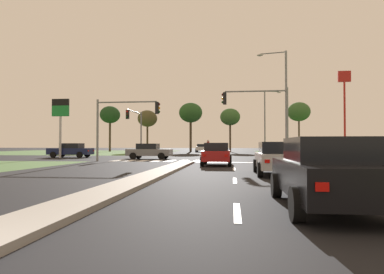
{
  "coord_description": "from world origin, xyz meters",
  "views": [
    {
      "loc": [
        3.41,
        -2.87,
        1.38
      ],
      "look_at": [
        -1.51,
        37.81,
        2.31
      ],
      "focal_mm": 31.24,
      "sensor_mm": 36.0,
      "label": 1
    }
  ],
  "objects_px": {
    "treeline_second": "(147,119)",
    "treeline_fourth": "(230,117)",
    "street_lamp_second": "(284,99)",
    "pedestrian_at_median": "(208,145)",
    "car_silver_second": "(278,158)",
    "treeline_third": "(191,113)",
    "traffic_signal_near_left": "(122,118)",
    "street_lamp_third": "(266,118)",
    "car_white_fourth": "(202,148)",
    "fuel_price_totem": "(60,115)",
    "car_red_sixth": "(217,154)",
    "fastfood_pole_sign": "(344,94)",
    "car_black_third": "(328,172)",
    "car_grey_fifth": "(149,151)",
    "car_navy_near": "(71,150)",
    "traffic_signal_far_left": "(136,124)",
    "treeline_near": "(110,115)",
    "traffic_signal_near_right": "(263,111)",
    "treeline_fifth": "(299,112)"
  },
  "relations": [
    {
      "from": "car_navy_near",
      "to": "traffic_signal_far_left",
      "type": "xyz_separation_m",
      "value": [
        6.07,
        3.61,
        2.97
      ]
    },
    {
      "from": "car_silver_second",
      "to": "treeline_fifth",
      "type": "distance_m",
      "value": 49.23
    },
    {
      "from": "car_white_fourth",
      "to": "treeline_fourth",
      "type": "height_order",
      "value": "treeline_fourth"
    },
    {
      "from": "treeline_second",
      "to": "fastfood_pole_sign",
      "type": "bearing_deg",
      "value": -19.05
    },
    {
      "from": "car_red_sixth",
      "to": "fastfood_pole_sign",
      "type": "relative_size",
      "value": 0.35
    },
    {
      "from": "treeline_near",
      "to": "fuel_price_totem",
      "type": "bearing_deg",
      "value": -78.58
    },
    {
      "from": "car_white_fourth",
      "to": "pedestrian_at_median",
      "type": "bearing_deg",
      "value": 97.97
    },
    {
      "from": "fuel_price_totem",
      "to": "treeline_fourth",
      "type": "height_order",
      "value": "treeline_fourth"
    },
    {
      "from": "treeline_fourth",
      "to": "traffic_signal_near_left",
      "type": "bearing_deg",
      "value": -103.44
    },
    {
      "from": "car_white_fourth",
      "to": "street_lamp_third",
      "type": "height_order",
      "value": "street_lamp_third"
    },
    {
      "from": "traffic_signal_near_left",
      "to": "traffic_signal_far_left",
      "type": "xyz_separation_m",
      "value": [
        -2.05,
        11.06,
        0.18
      ]
    },
    {
      "from": "traffic_signal_near_left",
      "to": "traffic_signal_near_right",
      "type": "bearing_deg",
      "value": 0.0
    },
    {
      "from": "car_black_third",
      "to": "traffic_signal_far_left",
      "type": "bearing_deg",
      "value": 113.63
    },
    {
      "from": "pedestrian_at_median",
      "to": "fastfood_pole_sign",
      "type": "height_order",
      "value": "fastfood_pole_sign"
    },
    {
      "from": "fastfood_pole_sign",
      "to": "car_navy_near",
      "type": "bearing_deg",
      "value": -152.89
    },
    {
      "from": "car_white_fourth",
      "to": "car_red_sixth",
      "type": "xyz_separation_m",
      "value": [
        4.62,
        -39.1,
        0.0
      ]
    },
    {
      "from": "car_navy_near",
      "to": "traffic_signal_far_left",
      "type": "bearing_deg",
      "value": -59.22
    },
    {
      "from": "car_grey_fifth",
      "to": "pedestrian_at_median",
      "type": "xyz_separation_m",
      "value": [
        4.72,
        12.41,
        0.53
      ]
    },
    {
      "from": "car_navy_near",
      "to": "car_black_third",
      "type": "distance_m",
      "value": 32.45
    },
    {
      "from": "car_black_third",
      "to": "traffic_signal_near_right",
      "type": "distance_m",
      "value": 19.05
    },
    {
      "from": "traffic_signal_near_right",
      "to": "treeline_third",
      "type": "distance_m",
      "value": 38.62
    },
    {
      "from": "car_grey_fifth",
      "to": "street_lamp_third",
      "type": "xyz_separation_m",
      "value": [
        12.95,
        20.25,
        4.6
      ]
    },
    {
      "from": "car_silver_second",
      "to": "pedestrian_at_median",
      "type": "distance_m",
      "value": 28.28
    },
    {
      "from": "traffic_signal_far_left",
      "to": "treeline_fifth",
      "type": "bearing_deg",
      "value": 48.22
    },
    {
      "from": "car_grey_fifth",
      "to": "pedestrian_at_median",
      "type": "relative_size",
      "value": 2.26
    },
    {
      "from": "street_lamp_third",
      "to": "fastfood_pole_sign",
      "type": "relative_size",
      "value": 0.79
    },
    {
      "from": "traffic_signal_near_left",
      "to": "treeline_third",
      "type": "bearing_deg",
      "value": 88.4
    },
    {
      "from": "car_silver_second",
      "to": "car_white_fourth",
      "type": "distance_m",
      "value": 46.4
    },
    {
      "from": "fastfood_pole_sign",
      "to": "treeline_fifth",
      "type": "distance_m",
      "value": 13.25
    },
    {
      "from": "street_lamp_second",
      "to": "treeline_fourth",
      "type": "xyz_separation_m",
      "value": [
        -5.05,
        31.03,
        0.9
      ]
    },
    {
      "from": "treeline_third",
      "to": "treeline_fourth",
      "type": "xyz_separation_m",
      "value": [
        7.53,
        -1.22,
        -0.98
      ]
    },
    {
      "from": "car_silver_second",
      "to": "car_white_fourth",
      "type": "xyz_separation_m",
      "value": [
        -7.71,
        45.76,
        -0.01
      ]
    },
    {
      "from": "car_black_third",
      "to": "fastfood_pole_sign",
      "type": "relative_size",
      "value": 0.37
    },
    {
      "from": "car_grey_fifth",
      "to": "car_red_sixth",
      "type": "distance_m",
      "value": 11.07
    },
    {
      "from": "traffic_signal_near_left",
      "to": "street_lamp_third",
      "type": "relative_size",
      "value": 0.56
    },
    {
      "from": "traffic_signal_far_left",
      "to": "street_lamp_third",
      "type": "xyz_separation_m",
      "value": [
        16.11,
        13.91,
        1.61
      ]
    },
    {
      "from": "traffic_signal_near_left",
      "to": "treeline_third",
      "type": "distance_m",
      "value": 37.28
    },
    {
      "from": "treeline_second",
      "to": "treeline_fourth",
      "type": "relative_size",
      "value": 0.98
    },
    {
      "from": "fuel_price_totem",
      "to": "traffic_signal_far_left",
      "type": "bearing_deg",
      "value": 35.53
    },
    {
      "from": "car_grey_fifth",
      "to": "treeline_fourth",
      "type": "distance_m",
      "value": 32.51
    },
    {
      "from": "street_lamp_second",
      "to": "pedestrian_at_median",
      "type": "bearing_deg",
      "value": 122.34
    },
    {
      "from": "fastfood_pole_sign",
      "to": "fuel_price_totem",
      "type": "bearing_deg",
      "value": -151.78
    },
    {
      "from": "car_silver_second",
      "to": "treeline_third",
      "type": "xyz_separation_m",
      "value": [
        -9.98,
        47.73,
        6.66
      ]
    },
    {
      "from": "car_grey_fifth",
      "to": "treeline_second",
      "type": "bearing_deg",
      "value": -165.17
    },
    {
      "from": "treeline_third",
      "to": "traffic_signal_near_right",
      "type": "bearing_deg",
      "value": -74.51
    },
    {
      "from": "traffic_signal_near_right",
      "to": "traffic_signal_far_left",
      "type": "distance_m",
      "value": 17.35
    },
    {
      "from": "treeline_fourth",
      "to": "treeline_fifth",
      "type": "height_order",
      "value": "treeline_fifth"
    },
    {
      "from": "car_silver_second",
      "to": "treeline_second",
      "type": "xyz_separation_m",
      "value": [
        -18.1,
        46.32,
        5.52
      ]
    },
    {
      "from": "fuel_price_totem",
      "to": "street_lamp_third",
      "type": "bearing_deg",
      "value": 39.35
    },
    {
      "from": "car_black_third",
      "to": "street_lamp_second",
      "type": "distance_m",
      "value": 24.21
    }
  ]
}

